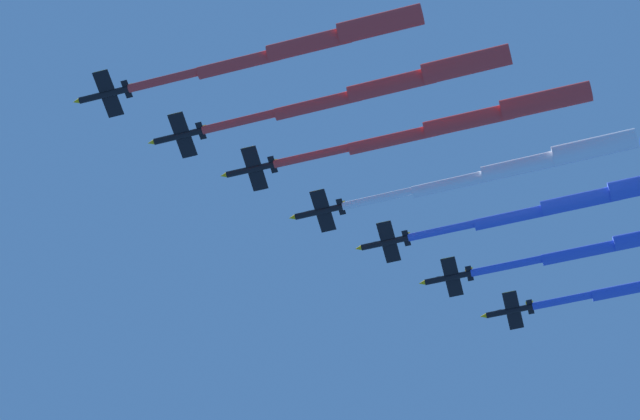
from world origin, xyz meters
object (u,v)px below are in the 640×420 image
at_px(jet_port_inner, 392,84).
at_px(jet_starboard_mid, 581,200).
at_px(jet_lead, 309,43).
at_px(jet_port_mid, 523,165).
at_px(jet_starboard_inner, 470,119).

relative_size(jet_port_inner, jet_starboard_mid, 1.03).
xyz_separation_m(jet_lead, jet_port_mid, (-41.47, -13.59, 0.44)).
height_order(jet_port_mid, jet_starboard_mid, jet_starboard_mid).
distance_m(jet_starboard_inner, jet_port_mid, 12.74).
relative_size(jet_port_inner, jet_port_mid, 1.02).
bearing_deg(jet_port_inner, jet_lead, 13.91).
bearing_deg(jet_starboard_inner, jet_port_inner, 15.98).
relative_size(jet_lead, jet_starboard_inner, 0.92).
height_order(jet_starboard_inner, jet_port_mid, jet_starboard_inner).
bearing_deg(jet_port_mid, jet_starboard_mid, -157.28).
distance_m(jet_port_inner, jet_port_mid, 28.18).
bearing_deg(jet_port_inner, jet_starboard_mid, -158.78).
bearing_deg(jet_port_mid, jet_port_inner, 20.49).
relative_size(jet_lead, jet_port_inner, 0.96).
xyz_separation_m(jet_port_inner, jet_port_mid, (-26.40, -9.86, 0.56)).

